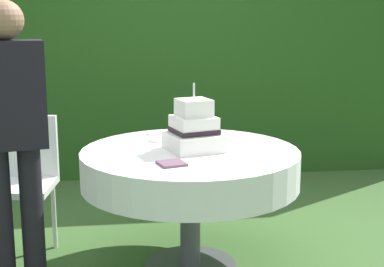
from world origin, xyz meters
The scene contains 10 objects.
ground_plane centered at (0.00, 0.00, 0.00)m, with size 20.00×20.00×0.00m, color #3D602D.
foliage_hedge centered at (0.00, 2.27, 1.23)m, with size 5.29×0.58×2.45m, color #234C19.
cake_table centered at (0.00, 0.00, 0.63)m, with size 1.29×1.29×0.74m.
wedding_cake centered at (0.02, 0.01, 0.86)m, with size 0.37×0.37×0.40m.
serving_plate_near centered at (-0.16, 0.47, 0.75)m, with size 0.14×0.14×0.01m, color white.
serving_plate_far centered at (0.36, 0.19, 0.75)m, with size 0.13×0.13×0.01m, color white.
serving_plate_left centered at (-0.17, 0.27, 0.75)m, with size 0.13×0.13×0.01m, color white.
napkin_stack centered at (-0.14, -0.31, 0.75)m, with size 0.14×0.14×0.01m, color #6B4C60.
garden_chair centered at (-1.02, 0.36, 0.54)m, with size 0.45×0.45×0.89m.
standing_person centered at (-0.97, -0.27, 0.93)m, with size 0.39×0.27×1.60m.
Camera 1 is at (-0.41, -3.26, 1.54)m, focal length 53.77 mm.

